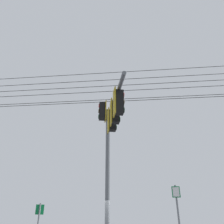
{
  "coord_description": "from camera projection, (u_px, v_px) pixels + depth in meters",
  "views": [
    {
      "loc": [
        -10.3,
        0.48,
        1.8
      ],
      "look_at": [
        -1.39,
        -0.07,
        6.0
      ],
      "focal_mm": 36.57,
      "sensor_mm": 36.0,
      "label": 1
    }
  ],
  "objects": [
    {
      "name": "overhead_wire_span",
      "position": [
        90.0,
        89.0,
        12.05
      ],
      "size": [
        3.58,
        21.04,
        1.87
      ],
      "color": "black"
    },
    {
      "name": "signal_mast_assembly",
      "position": [
        111.0,
        132.0,
        9.85
      ],
      "size": [
        4.4,
        0.97,
        7.18
      ],
      "color": "slate",
      "rests_on": "ground"
    },
    {
      "name": "route_sign_primary",
      "position": [
        179.0,
        220.0,
        8.03
      ],
      "size": [
        0.11,
        0.3,
        2.95
      ],
      "color": "slate",
      "rests_on": "ground"
    }
  ]
}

